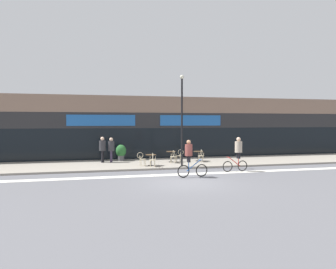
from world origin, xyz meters
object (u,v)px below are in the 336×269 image
Objects in this scene: bistro_table_1 at (171,154)px; cafe_chair_0_side at (142,158)px; bistro_table_2 at (198,154)px; cyclist_1 at (190,156)px; cafe_chair_2_near at (201,155)px; lamp_post at (182,115)px; cyclist_0 at (238,151)px; pedestrian_far_end at (111,148)px; cafe_chair_1_near at (173,156)px; planter_pot at (121,152)px; cafe_chair_0_near at (153,159)px; pedestrian_near_end at (102,147)px; bistro_table_0 at (151,158)px; cafe_chair_1_side at (180,155)px.

cafe_chair_0_side is at bearing -147.53° from bistro_table_1.
cyclist_1 reaches higher than bistro_table_2.
lamp_post reaches higher than cafe_chair_2_near.
cyclist_0 is 1.18× the size of pedestrian_far_end.
lamp_post reaches higher than cyclist_0.
planter_pot is (-3.39, 2.32, 0.14)m from cafe_chair_1_near.
cafe_chair_0_near is 2.33m from cafe_chair_1_near.
cafe_chair_0_near is at bearing -29.02° from cyclist_0.
bistro_table_1 is at bearing -59.09° from cyclist_0.
cafe_chair_1_near is (-0.00, -0.63, -0.03)m from bistro_table_1.
cyclist_0 is at bearing -140.49° from cafe_chair_1_near.
cyclist_0 is at bearing -19.54° from pedestrian_near_end.
planter_pot reaches higher than cafe_chair_0_side.
cyclist_0 is (5.40, -2.94, 0.58)m from cafe_chair_0_side.
pedestrian_far_end reaches higher than cafe_chair_2_near.
pedestrian_far_end is (-6.25, 1.48, 0.53)m from cafe_chair_2_near.
bistro_table_0 reaches higher than bistro_table_2.
bistro_table_0 is 0.81× the size of cafe_chair_1_side.
bistro_table_2 is 0.41× the size of pedestrian_far_end.
cafe_chair_2_near is 6.44m from pedestrian_far_end.
bistro_table_2 is at bearing 8.07° from pedestrian_near_end.
cafe_chair_1_near is 1.00× the size of cafe_chair_1_side.
pedestrian_far_end is at bearing 166.86° from bistro_table_1.
pedestrian_far_end is (-4.16, 0.97, 0.50)m from bistro_table_1.
cafe_chair_0_near reaches higher than bistro_table_0.
bistro_table_2 is 1.48m from cafe_chair_1_side.
lamp_post reaches higher than bistro_table_2.
bistro_table_0 is 0.81× the size of cafe_chair_0_side.
planter_pot is at bearing 116.96° from bistro_table_0.
bistro_table_0 is 2.32m from bistro_table_1.
planter_pot is at bearing -129.83° from pedestrian_far_end.
cafe_chair_0_side is 4.72m from cyclist_1.
bistro_table_0 is 0.81× the size of cafe_chair_1_near.
cafe_chair_2_near is (2.09, -0.51, -0.03)m from bistro_table_1.
lamp_post is 3.34× the size of pedestrian_far_end.
cafe_chair_1_side is 1.54m from cafe_chair_2_near.
planter_pot reaches higher than bistro_table_2.
planter_pot reaches higher than cafe_chair_2_near.
cafe_chair_0_near is 4.16m from planter_pot.
cyclist_1 is (-0.55, -3.41, -2.33)m from lamp_post.
planter_pot is at bearing 100.70° from cafe_chair_0_side.
cafe_chair_2_near reaches higher than bistro_table_1.
cafe_chair_2_near is at bearing 43.41° from lamp_post.
pedestrian_far_end is at bearing 44.40° from cafe_chair_0_near.
bistro_table_1 is at bearing -26.54° from planter_pot.
bistro_table_2 is at bearing 5.35° from cafe_chair_2_near.
lamp_post reaches higher than cafe_chair_0_side.
planter_pot is at bearing 74.18° from cafe_chair_2_near.
cyclist_1 is 1.11× the size of pedestrian_near_end.
cyclist_0 is (4.79, -2.32, 0.58)m from cafe_chair_0_near.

